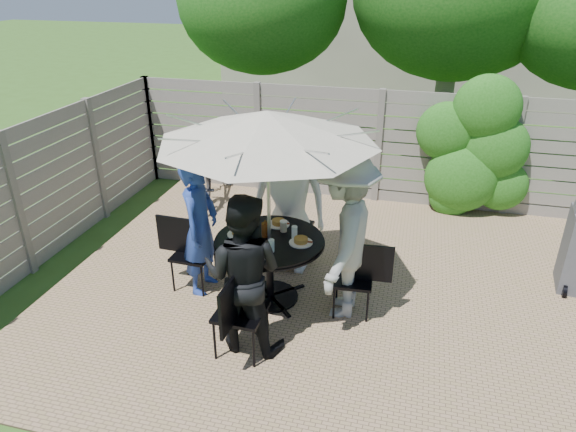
% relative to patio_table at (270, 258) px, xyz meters
% --- Properties ---
extents(backyard_envelope, '(60.00, 60.00, 5.00)m').
position_rel_patio_table_xyz_m(backyard_envelope, '(0.98, 10.44, 2.05)').
color(backyard_envelope, '#34571B').
rests_on(backyard_envelope, ground).
extents(patio_table, '(1.23, 1.23, 0.79)m').
position_rel_patio_table_xyz_m(patio_table, '(0.00, 0.00, 0.00)').
color(patio_table, black).
rests_on(patio_table, ground).
extents(umbrella, '(2.35, 2.35, 2.23)m').
position_rel_patio_table_xyz_m(umbrella, '(0.00, 0.00, 1.51)').
color(umbrella, silver).
rests_on(umbrella, ground).
extents(chair_back, '(0.52, 0.73, 0.98)m').
position_rel_patio_table_xyz_m(chair_back, '(0.02, 0.97, -0.26)').
color(chair_back, black).
rests_on(chair_back, ground).
extents(person_back, '(0.95, 0.63, 1.92)m').
position_rel_patio_table_xyz_m(person_back, '(0.02, 0.83, 0.40)').
color(person_back, white).
rests_on(person_back, ground).
extents(chair_left, '(0.66, 0.45, 0.91)m').
position_rel_patio_table_xyz_m(chair_left, '(-0.97, 0.02, -0.28)').
color(chair_left, black).
rests_on(chair_left, ground).
extents(person_left, '(0.40, 0.60, 1.63)m').
position_rel_patio_table_xyz_m(person_left, '(-0.83, 0.02, 0.26)').
color(person_left, '#233D99').
rests_on(person_left, ground).
extents(chair_front, '(0.48, 0.71, 0.97)m').
position_rel_patio_table_xyz_m(chair_front, '(-0.02, -0.97, -0.26)').
color(chair_front, black).
rests_on(chair_front, ground).
extents(person_front, '(0.83, 0.65, 1.67)m').
position_rel_patio_table_xyz_m(person_front, '(-0.02, -0.83, 0.28)').
color(person_front, black).
rests_on(person_front, ground).
extents(chair_right, '(0.64, 0.45, 0.87)m').
position_rel_patio_table_xyz_m(chair_right, '(0.96, -0.02, -0.29)').
color(chair_right, black).
rests_on(chair_right, ground).
extents(person_right, '(0.73, 1.24, 1.90)m').
position_rel_patio_table_xyz_m(person_right, '(0.83, -0.02, 0.40)').
color(person_right, '#9B9B97').
rests_on(person_right, ground).
extents(plate_back, '(0.26, 0.26, 0.06)m').
position_rel_patio_table_xyz_m(plate_back, '(0.01, 0.36, 0.26)').
color(plate_back, white).
rests_on(plate_back, patio_table).
extents(plate_left, '(0.26, 0.26, 0.06)m').
position_rel_patio_table_xyz_m(plate_left, '(-0.36, 0.01, 0.26)').
color(plate_left, white).
rests_on(plate_left, patio_table).
extents(plate_front, '(0.26, 0.26, 0.06)m').
position_rel_patio_table_xyz_m(plate_front, '(-0.01, -0.36, 0.26)').
color(plate_front, white).
rests_on(plate_front, patio_table).
extents(plate_right, '(0.26, 0.26, 0.06)m').
position_rel_patio_table_xyz_m(plate_right, '(0.36, -0.01, 0.26)').
color(plate_right, white).
rests_on(plate_right, patio_table).
extents(glass_left, '(0.07, 0.07, 0.14)m').
position_rel_patio_table_xyz_m(glass_left, '(-0.26, -0.10, 0.31)').
color(glass_left, silver).
rests_on(glass_left, patio_table).
extents(glass_front, '(0.07, 0.07, 0.14)m').
position_rel_patio_table_xyz_m(glass_front, '(0.10, -0.26, 0.31)').
color(glass_front, silver).
rests_on(glass_front, patio_table).
extents(glass_right, '(0.07, 0.07, 0.14)m').
position_rel_patio_table_xyz_m(glass_right, '(0.26, 0.10, 0.31)').
color(glass_right, silver).
rests_on(glass_right, patio_table).
extents(syrup_jug, '(0.09, 0.09, 0.16)m').
position_rel_patio_table_xyz_m(syrup_jug, '(-0.06, 0.05, 0.32)').
color(syrup_jug, '#59280C').
rests_on(syrup_jug, patio_table).
extents(coffee_cup, '(0.08, 0.08, 0.12)m').
position_rel_patio_table_xyz_m(coffee_cup, '(0.10, 0.22, 0.30)').
color(coffee_cup, '#C6B293').
rests_on(coffee_cup, patio_table).
extents(bicycle, '(1.09, 2.20, 1.10)m').
position_rel_patio_table_xyz_m(bicycle, '(-1.78, 2.75, -0.00)').
color(bicycle, '#333338').
rests_on(bicycle, ground).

